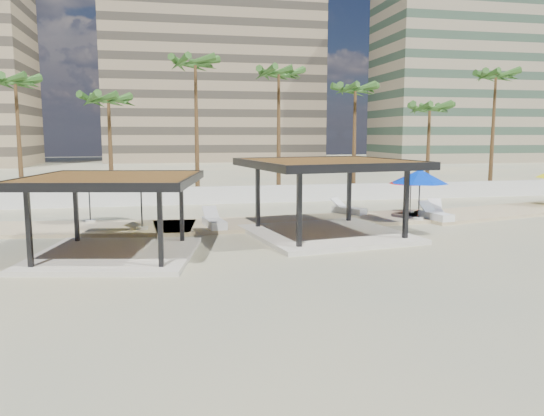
{
  "coord_description": "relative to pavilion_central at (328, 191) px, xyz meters",
  "views": [
    {
      "loc": [
        -5.54,
        -20.26,
        4.74
      ],
      "look_at": [
        -0.64,
        3.3,
        1.4
      ],
      "focal_mm": 35.0,
      "sensor_mm": 36.0,
      "label": 1
    }
  ],
  "objects": [
    {
      "name": "umbrella_f",
      "position": [
        -11.28,
        5.29,
        0.29
      ],
      "size": [
        3.39,
        3.39,
        2.62
      ],
      "rotation": [
        0.0,
        0.0,
        0.17
      ],
      "color": "beige",
      "rests_on": "promenade"
    },
    {
      "name": "palm_e",
      "position": [
        1.01,
        15.18,
        6.67
      ],
      "size": [
        3.0,
        3.0,
        10.02
      ],
      "color": "brown",
      "rests_on": "ground"
    },
    {
      "name": "building_mid",
      "position": [
        2.01,
        74.78,
        12.13
      ],
      "size": [
        38.0,
        16.0,
        30.4
      ],
      "color": "#847259",
      "rests_on": "ground"
    },
    {
      "name": "lounger_d",
      "position": [
        7.41,
        3.34,
        -1.75
      ],
      "size": [
        1.66,
        2.48,
        0.9
      ],
      "rotation": [
        0.0,
        0.0,
        1.15
      ],
      "color": "silver",
      "rests_on": "promenade"
    },
    {
      "name": "palm_d",
      "position": [
        -4.99,
        15.68,
        7.25
      ],
      "size": [
        3.0,
        3.0,
        10.65
      ],
      "color": "brown",
      "rests_on": "ground"
    },
    {
      "name": "building_east",
      "position": [
        46.01,
        62.78,
        15.12
      ],
      "size": [
        32.0,
        15.0,
        36.4
      ],
      "color": "gray",
      "rests_on": "ground"
    },
    {
      "name": "umbrella_d",
      "position": [
        5.98,
        2.58,
        0.37
      ],
      "size": [
        3.19,
        3.19,
        2.72
      ],
      "rotation": [
        0.0,
        0.0,
        0.04
      ],
      "color": "beige",
      "rests_on": "promenade"
    },
    {
      "name": "boundary_wall",
      "position": [
        -1.99,
        12.78,
        -1.54
      ],
      "size": [
        56.0,
        0.3,
        1.2
      ],
      "primitive_type": "cube",
      "color": "silver",
      "rests_on": "ground"
    },
    {
      "name": "palm_g",
      "position": [
        13.01,
        14.98,
        4.41
      ],
      "size": [
        3.0,
        3.0,
        7.63
      ],
      "color": "brown",
      "rests_on": "ground"
    },
    {
      "name": "lounger_c",
      "position": [
        3.07,
        5.58,
        -1.76
      ],
      "size": [
        1.8,
        2.23,
        0.84
      ],
      "rotation": [
        0.0,
        0.0,
        2.15
      ],
      "color": "silver",
      "rests_on": "promenade"
    },
    {
      "name": "palm_h",
      "position": [
        19.01,
        15.58,
        6.94
      ],
      "size": [
        3.0,
        3.0,
        10.32
      ],
      "color": "brown",
      "rests_on": "ground"
    },
    {
      "name": "umbrella_b",
      "position": [
        -8.55,
        2.58,
        0.5
      ],
      "size": [
        3.37,
        3.37,
        2.87
      ],
      "rotation": [
        0.0,
        0.0,
        0.04
      ],
      "color": "beige",
      "rests_on": "promenade"
    },
    {
      "name": "palm_c",
      "position": [
        -10.99,
        14.88,
        4.72
      ],
      "size": [
        3.0,
        3.0,
        7.95
      ],
      "color": "brown",
      "rests_on": "ground"
    },
    {
      "name": "promenade",
      "position": [
        0.01,
        4.44,
        -2.08
      ],
      "size": [
        44.45,
        7.97,
        0.24
      ],
      "color": "#C6B284",
      "rests_on": "ground"
    },
    {
      "name": "lounger_b",
      "position": [
        7.0,
        2.63,
        -1.75
      ],
      "size": [
        1.06,
        2.41,
        0.88
      ],
      "rotation": [
        0.0,
        0.0,
        1.71
      ],
      "color": "silver",
      "rests_on": "promenade"
    },
    {
      "name": "palm_f",
      "position": [
        7.01,
        15.38,
        5.72
      ],
      "size": [
        3.0,
        3.0,
        9.01
      ],
      "color": "brown",
      "rests_on": "ground"
    },
    {
      "name": "pavilion_central",
      "position": [
        0.0,
        0.0,
        0.0
      ],
      "size": [
        8.09,
        8.09,
        3.59
      ],
      "rotation": [
        0.0,
        0.0,
        0.16
      ],
      "color": "beige",
      "rests_on": "ground"
    },
    {
      "name": "umbrella_c",
      "position": [
        6.8,
        5.25,
        0.03
      ],
      "size": [
        3.44,
        3.44,
        2.32
      ],
      "rotation": [
        0.0,
        0.0,
        -0.42
      ],
      "color": "beige",
      "rests_on": "promenade"
    },
    {
      "name": "ground",
      "position": [
        -1.99,
        -3.22,
        -2.14
      ],
      "size": [
        200.0,
        200.0,
        0.0
      ],
      "primitive_type": "plane",
      "color": "tan",
      "rests_on": "ground"
    },
    {
      "name": "pavilion_west",
      "position": [
        -9.42,
        -2.4,
        -0.24
      ],
      "size": [
        7.38,
        7.38,
        3.18
      ],
      "rotation": [
        0.0,
        0.0,
        -0.2
      ],
      "color": "beige",
      "rests_on": "ground"
    },
    {
      "name": "lounger_a",
      "position": [
        -5.05,
        2.63,
        -1.74
      ],
      "size": [
        1.08,
        2.48,
        0.91
      ],
      "rotation": [
        0.0,
        0.0,
        1.7
      ],
      "color": "silver",
      "rests_on": "promenade"
    },
    {
      "name": "palm_b",
      "position": [
        -16.99,
        15.48,
        5.83
      ],
      "size": [
        3.0,
        3.0,
        9.13
      ],
      "color": "brown",
      "rests_on": "ground"
    }
  ]
}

